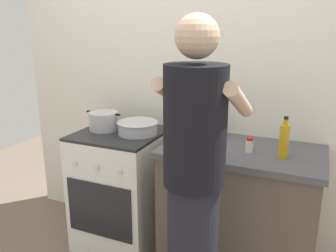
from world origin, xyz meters
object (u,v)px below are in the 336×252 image
Objects in this scene: stove_range at (122,188)px; utensil_crock at (215,121)px; mixing_bowl at (138,127)px; person at (194,190)px; spice_bottle at (249,145)px; pot at (104,121)px; oil_bottle at (284,141)px.

utensil_crock is at bearing 16.83° from stove_range.
person is at bearing -43.63° from mixing_bowl.
stove_range is 1.07m from spice_bottle.
utensil_crock reaches higher than stove_range.
oil_bottle reaches higher than pot.
pot is 0.83m from utensil_crock.
oil_bottle is at bearing 56.55° from person.
oil_bottle is at bearing -27.74° from utensil_crock.
stove_range is 2.68× the size of utensil_crock.
oil_bottle is at bearing -2.90° from pot.
utensil_crock reaches higher than oil_bottle.
pot is at bearing 177.10° from oil_bottle.
oil_bottle is (0.49, -0.26, -0.00)m from utensil_crock.
spice_bottle is (1.09, -0.05, -0.02)m from pot.
pot is 3.03× the size of spice_bottle.
person is at bearing -33.12° from pot.
spice_bottle is at bearing -2.80° from pot.
pot is at bearing 175.92° from stove_range.
mixing_bowl reaches higher than stove_range.
pot is 0.17× the size of person.
spice_bottle is at bearing 176.52° from oil_bottle.
oil_bottle is (1.29, -0.07, 0.04)m from pot.
pot is at bearing 146.88° from person.
person is at bearing -106.06° from spice_bottle.
mixing_bowl is 0.18× the size of person.
pot is 0.95× the size of mixing_bowl.
mixing_bowl is 0.55m from utensil_crock.
stove_range is 0.52m from mixing_bowl.
mixing_bowl is at bearing 2.71° from pot.
stove_range is 3.02× the size of mixing_bowl.
spice_bottle reaches higher than stove_range.
pot is 1.29m from oil_bottle.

